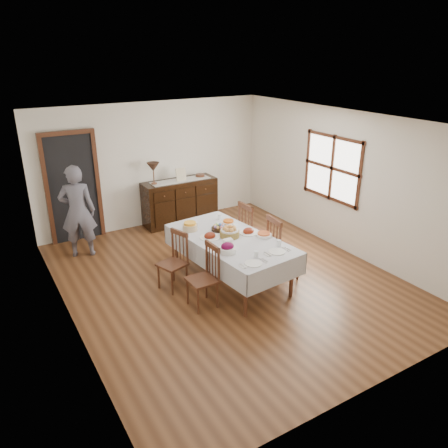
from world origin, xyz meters
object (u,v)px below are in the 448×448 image
dining_table (230,243)px  chair_left_far (174,260)px  chair_left_near (205,276)px  chair_right_near (281,247)px  chair_right_far (252,231)px  sideboard (180,202)px  person (77,208)px  table_lamp (153,168)px

dining_table → chair_left_far: bearing=155.8°
chair_left_near → chair_right_near: 1.47m
chair_right_near → chair_left_far: bearing=75.5°
chair_right_far → sideboard: chair_right_far is taller
person → table_lamp: person is taller
chair_left_near → table_lamp: (0.57, 3.24, 0.83)m
chair_left_far → chair_right_near: (1.63, -0.62, 0.08)m
chair_left_near → chair_left_far: size_ratio=1.03×
chair_left_far → chair_right_near: 1.74m
chair_left_near → chair_right_far: chair_right_far is taller
chair_left_near → person: (-1.13, 2.69, 0.43)m
chair_left_near → sideboard: bearing=159.3°
chair_left_far → chair_right_near: bearing=51.5°
person → table_lamp: 1.84m
person → dining_table: bearing=147.3°
chair_right_far → chair_left_far: bearing=96.5°
chair_left_far → sideboard: (1.30, 2.51, 0.01)m
chair_right_far → person: 3.16m
sideboard → table_lamp: table_lamp is taller
chair_left_far → dining_table: bearing=53.7°
dining_table → chair_right_far: 0.93m
chair_right_far → sideboard: size_ratio=0.67×
chair_left_near → dining_table: bearing=120.5°
chair_right_near → table_lamp: table_lamp is taller
chair_right_far → chair_right_near: bearing=179.2°
chair_left_near → chair_right_near: size_ratio=0.89×
dining_table → chair_right_near: 0.85m
chair_left_far → chair_right_far: 1.64m
chair_right_near → person: bearing=51.5°
chair_left_far → sideboard: bearing=135.0°
chair_left_far → person: size_ratio=0.51×
chair_left_near → person: size_ratio=0.53×
chair_left_near → sideboard: size_ratio=0.60×
chair_left_far → chair_right_far: size_ratio=0.87×
dining_table → chair_right_near: (0.77, -0.33, -0.13)m
chair_left_near → chair_right_far: 1.74m
chair_right_far → table_lamp: (-0.89, 2.30, 0.77)m
dining_table → chair_left_near: 0.85m
chair_right_far → sideboard: 2.32m
chair_right_far → sideboard: (-0.32, 2.29, -0.06)m
sideboard → chair_right_far: bearing=-82.0°
chair_right_far → table_lamp: bearing=20.2°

